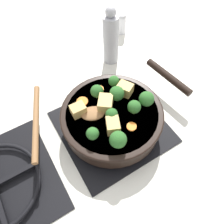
{
  "coord_description": "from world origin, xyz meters",
  "views": [
    {
      "loc": [
        -0.3,
        0.18,
        0.6
      ],
      "look_at": [
        0.0,
        0.0,
        0.08
      ],
      "focal_mm": 35.0,
      "sensor_mm": 36.0,
      "label": 1
    }
  ],
  "objects_px": {
    "wooden_spoon": "(60,118)",
    "salt_shaker": "(122,24)",
    "pepper_mill": "(111,38)",
    "skillet_pan": "(113,116)"
  },
  "relations": [
    {
      "from": "wooden_spoon",
      "to": "salt_shaker",
      "type": "distance_m",
      "value": 0.54
    },
    {
      "from": "wooden_spoon",
      "to": "pepper_mill",
      "type": "height_order",
      "value": "pepper_mill"
    },
    {
      "from": "wooden_spoon",
      "to": "salt_shaker",
      "type": "relative_size",
      "value": 2.73
    },
    {
      "from": "skillet_pan",
      "to": "pepper_mill",
      "type": "bearing_deg",
      "value": -30.38
    },
    {
      "from": "skillet_pan",
      "to": "wooden_spoon",
      "type": "distance_m",
      "value": 0.15
    },
    {
      "from": "wooden_spoon",
      "to": "skillet_pan",
      "type": "bearing_deg",
      "value": -111.1
    },
    {
      "from": "wooden_spoon",
      "to": "pepper_mill",
      "type": "distance_m",
      "value": 0.36
    },
    {
      "from": "salt_shaker",
      "to": "skillet_pan",
      "type": "bearing_deg",
      "value": 143.82
    },
    {
      "from": "salt_shaker",
      "to": "pepper_mill",
      "type": "bearing_deg",
      "value": 133.92
    },
    {
      "from": "pepper_mill",
      "to": "salt_shaker",
      "type": "xyz_separation_m",
      "value": [
        0.12,
        -0.13,
        -0.06
      ]
    }
  ]
}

